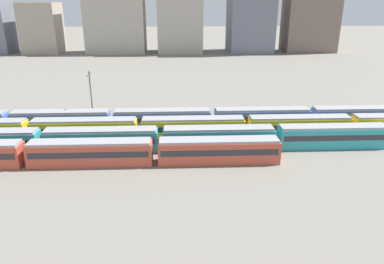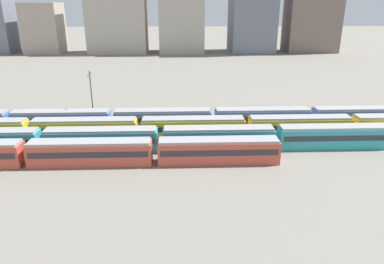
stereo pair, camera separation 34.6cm
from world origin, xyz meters
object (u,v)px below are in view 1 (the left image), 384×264
train_track_1 (160,139)px  train_track_3 (163,119)px  train_track_0 (91,153)px  catenary_pole_1 (91,96)px  train_track_2 (246,127)px

train_track_1 → train_track_3: 10.40m
train_track_1 → train_track_3: same height
train_track_0 → train_track_1: 11.27m
train_track_0 → train_track_3: bearing=57.3°
catenary_pole_1 → train_track_0: bearing=-79.0°
train_track_1 → train_track_3: size_ratio=0.80×
train_track_2 → catenary_pole_1: (-28.58, 8.05, 3.92)m
train_track_2 → train_track_3: size_ratio=1.20×
train_track_2 → catenary_pole_1: size_ratio=10.67×
train_track_0 → train_track_3: size_ratio=0.60×
train_track_0 → catenary_pole_1: catenary_pole_1 is taller
train_track_3 → train_track_1: bearing=-90.1°
train_track_1 → train_track_3: bearing=89.9°
train_track_2 → train_track_3: 15.86m
train_track_1 → catenary_pole_1: 19.37m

